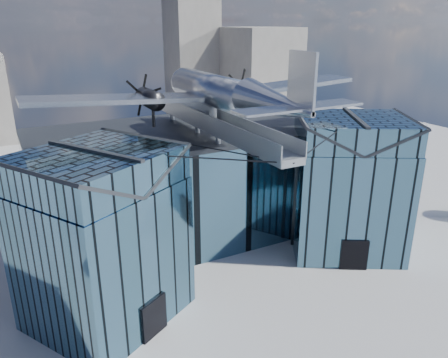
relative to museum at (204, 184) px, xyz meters
name	(u,v)px	position (x,y,z in m)	size (l,w,h in m)	color
ground_plane	(235,269)	(0.00, -5.82, -5.54)	(120.00, 120.00, 0.00)	#939297
museum	(204,184)	(0.00, 0.00, 0.00)	(32.88, 24.50, 17.60)	#3F6881
bg_towers	(100,77)	(1.45, 44.67, 4.47)	(77.00, 24.50, 26.00)	gray
tree_side_e	(354,162)	(21.77, 4.11, -2.40)	(3.63, 3.63, 4.64)	#351F15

